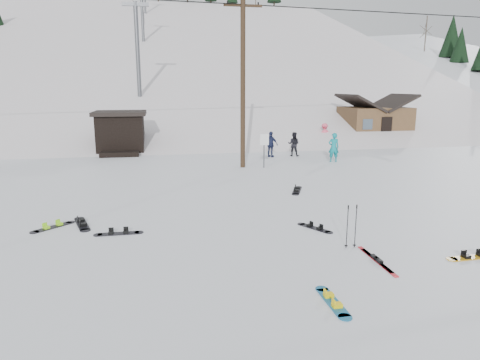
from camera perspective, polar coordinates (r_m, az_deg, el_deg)
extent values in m
plane|color=white|center=(10.10, 4.56, -13.20)|extent=(200.00, 200.00, 0.00)
cube|color=white|center=(65.89, -8.22, -2.14)|extent=(60.00, 85.24, 65.97)
cube|color=white|center=(72.99, 23.29, -0.81)|extent=(45.66, 93.98, 54.59)
cylinder|color=#3A2819|center=(23.21, 0.38, 12.72)|extent=(0.26, 0.26, 9.00)
cube|color=#3A2819|center=(23.56, 0.40, 22.25)|extent=(2.00, 0.12, 0.12)
cylinder|color=black|center=(23.58, 0.40, 22.54)|extent=(0.08, 0.08, 0.12)
cylinder|color=#595B60|center=(23.31, 3.22, 3.82)|extent=(0.07, 0.07, 1.80)
cube|color=white|center=(23.19, 3.26, 5.40)|extent=(0.50, 0.04, 0.60)
cube|color=black|center=(30.05, -15.58, 5.98)|extent=(3.00, 3.00, 2.50)
cube|color=black|center=(29.94, -15.73, 8.58)|extent=(3.40, 3.40, 0.25)
cube|color=black|center=(28.41, -15.74, 3.39)|extent=(2.40, 1.20, 0.30)
cylinder|color=#595B60|center=(38.92, -13.49, 16.30)|extent=(0.36, 0.36, 8.00)
cube|color=#595B60|center=(39.38, -13.78, 21.81)|extent=(2.20, 0.30, 0.30)
cylinder|color=#595B60|center=(59.55, -12.92, 21.14)|extent=(0.36, 0.36, 8.00)
cube|color=brown|center=(37.26, 17.43, 7.17)|extent=(5.00, 4.00, 2.70)
cube|color=black|center=(36.54, 15.70, 9.86)|extent=(2.69, 4.40, 1.43)
cube|color=black|center=(37.81, 19.43, 9.69)|extent=(2.69, 4.40, 1.43)
cube|color=black|center=(35.51, 18.92, 6.44)|extent=(0.90, 0.06, 1.90)
cube|color=#176A9B|center=(9.34, 12.25, -15.64)|extent=(0.28, 1.20, 0.02)
cylinder|color=#176A9B|center=(9.83, 10.85, -14.09)|extent=(0.27, 0.27, 0.02)
cylinder|color=#176A9B|center=(8.86, 13.84, -17.35)|extent=(0.27, 0.27, 0.02)
cube|color=yellow|center=(9.49, 11.74, -14.78)|extent=(0.20, 0.15, 0.08)
cube|color=yellow|center=(9.14, 12.82, -15.95)|extent=(0.20, 0.15, 0.08)
cube|color=#B3121B|center=(11.54, 17.98, -10.36)|extent=(0.13, 1.77, 0.03)
cube|color=black|center=(11.52, 18.00, -10.13)|extent=(0.09, 0.32, 0.08)
cube|color=#B3121B|center=(11.69, 17.56, -10.04)|extent=(0.13, 1.77, 0.03)
cube|color=black|center=(11.67, 17.58, -9.81)|extent=(0.09, 0.32, 0.08)
cylinder|color=black|center=(12.10, 14.10, -6.13)|extent=(0.02, 0.02, 1.18)
cylinder|color=black|center=(12.28, 13.97, -8.49)|extent=(0.09, 0.09, 0.01)
cylinder|color=black|center=(11.94, 14.25, -3.53)|extent=(0.04, 0.04, 0.11)
cylinder|color=black|center=(12.20, 15.16, -6.03)|extent=(0.02, 0.02, 1.18)
cylinder|color=black|center=(12.38, 15.02, -8.38)|extent=(0.09, 0.09, 0.01)
cylinder|color=black|center=(12.04, 15.31, -3.45)|extent=(0.04, 0.04, 0.11)
cube|color=black|center=(13.50, -15.89, -6.89)|extent=(1.20, 0.28, 0.02)
cylinder|color=black|center=(13.45, -13.33, -6.81)|extent=(0.27, 0.27, 0.02)
cylinder|color=black|center=(13.57, -18.42, -6.95)|extent=(0.27, 0.27, 0.02)
cube|color=black|center=(13.46, -14.98, -6.66)|extent=(0.15, 0.20, 0.08)
cube|color=black|center=(13.50, -16.82, -6.71)|extent=(0.15, 0.20, 0.08)
cube|color=black|center=(14.74, -20.31, -5.55)|extent=(0.70, 1.39, 0.03)
cylinder|color=black|center=(15.39, -20.66, -4.83)|extent=(0.31, 0.31, 0.03)
cylinder|color=black|center=(14.10, -19.93, -6.33)|extent=(0.31, 0.31, 0.03)
cube|color=black|center=(14.96, -20.45, -5.07)|extent=(0.26, 0.23, 0.09)
cube|color=black|center=(14.49, -20.19, -5.60)|extent=(0.26, 0.23, 0.09)
cube|color=black|center=(14.80, -23.66, -5.77)|extent=(1.08, 1.03, 0.02)
cylinder|color=black|center=(15.09, -21.67, -5.26)|extent=(0.28, 0.28, 0.02)
cylinder|color=black|center=(14.53, -25.74, -6.29)|extent=(0.28, 0.28, 0.02)
cube|color=#9AF01C|center=(14.89, -22.95, -5.39)|extent=(0.24, 0.25, 0.08)
cube|color=#9AF01C|center=(14.69, -24.42, -5.76)|extent=(0.24, 0.25, 0.08)
cube|color=black|center=(13.68, 9.94, -6.34)|extent=(0.78, 1.06, 0.02)
cylinder|color=black|center=(13.37, 11.78, -6.86)|extent=(0.25, 0.25, 0.02)
cylinder|color=black|center=(14.00, 8.19, -5.83)|extent=(0.25, 0.25, 0.02)
cube|color=black|center=(13.55, 10.60, -6.34)|extent=(0.22, 0.21, 0.07)
cube|color=black|center=(13.78, 9.30, -5.97)|extent=(0.22, 0.21, 0.07)
cube|color=orange|center=(12.81, 28.66, -9.02)|extent=(1.27, 0.32, 0.03)
cylinder|color=orange|center=(12.42, 26.42, -9.44)|extent=(0.29, 0.29, 0.03)
cube|color=black|center=(12.65, 27.90, -8.94)|extent=(0.16, 0.21, 0.08)
cube|color=black|center=(18.38, 7.60, -1.40)|extent=(0.81, 1.34, 0.03)
cylinder|color=black|center=(19.02, 7.79, -0.94)|extent=(0.30, 0.30, 0.03)
cylinder|color=black|center=(17.74, 7.40, -1.90)|extent=(0.30, 0.30, 0.03)
cube|color=black|center=(18.60, 7.67, -1.06)|extent=(0.26, 0.24, 0.09)
cube|color=black|center=(18.14, 7.53, -1.41)|extent=(0.26, 0.24, 0.09)
imported|color=#0D818A|center=(25.78, 12.38, 4.27)|extent=(0.68, 0.51, 1.71)
imported|color=black|center=(27.53, 7.17, 4.77)|extent=(0.93, 0.86, 1.53)
imported|color=#F25573|center=(33.51, 11.19, 6.05)|extent=(1.13, 0.76, 1.61)
imported|color=#1A2041|center=(26.96, 4.14, 4.77)|extent=(0.96, 0.94, 1.61)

